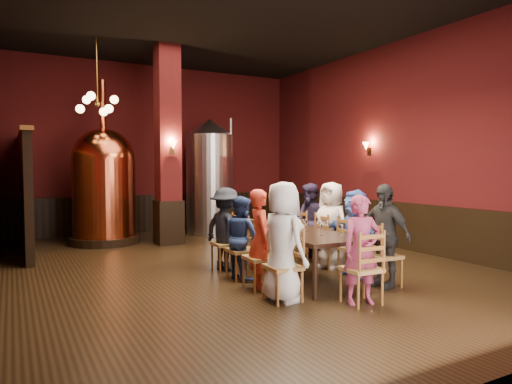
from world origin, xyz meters
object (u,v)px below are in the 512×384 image
steel_vessel (210,177)px  rose_vase (284,211)px  copper_kettle (104,184)px  person_0 (283,242)px  person_1 (260,239)px  dining_table (299,235)px  person_2 (242,237)px

steel_vessel → rose_vase: (-0.48, -4.48, -0.51)m
copper_kettle → person_0: bearing=-78.0°
person_1 → person_0: bearing=-165.5°
dining_table → steel_vessel: steel_vessel is taller
person_0 → person_2: 1.34m
dining_table → rose_vase: bearing=81.4°
copper_kettle → person_2: bearing=-74.0°
steel_vessel → rose_vase: 4.54m
person_0 → person_1: bearing=-9.1°
steel_vessel → copper_kettle: bearing=-174.2°
rose_vase → copper_kettle: bearing=118.3°
rose_vase → person_2: bearing=-162.6°
steel_vessel → rose_vase: size_ratio=7.79×
dining_table → steel_vessel: (0.62, 5.15, 0.82)m
person_2 → steel_vessel: size_ratio=0.43×
person_0 → rose_vase: 1.94m
person_1 → person_2: size_ratio=1.10×
rose_vase → dining_table: bearing=-101.1°
dining_table → copper_kettle: (-2.13, 4.87, 0.68)m
copper_kettle → rose_vase: bearing=-61.7°
person_1 → steel_vessel: bearing=1.8°
copper_kettle → dining_table: bearing=-66.4°
person_0 → rose_vase: (1.02, 1.63, 0.22)m
dining_table → steel_vessel: 5.25m
dining_table → copper_kettle: bearing=116.1°
person_0 → steel_vessel: steel_vessel is taller
person_2 → copper_kettle: bearing=8.0°
copper_kettle → person_1: bearing=-76.2°
dining_table → copper_kettle: size_ratio=0.65×
person_2 → rose_vase: person_2 is taller
steel_vessel → dining_table: bearing=-96.8°
copper_kettle → rose_vase: size_ratio=9.64×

